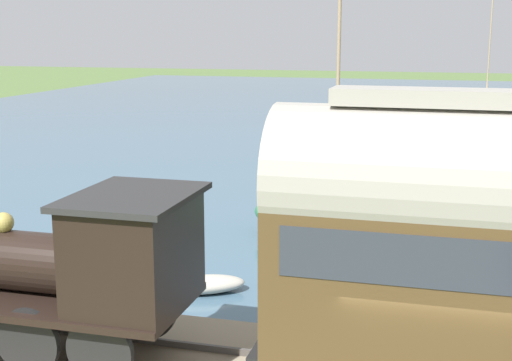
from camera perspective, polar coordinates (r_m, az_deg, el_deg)
harbor_water at (r=53.20m, az=15.22°, el=4.94°), size 80.00×80.00×0.01m
steam_locomotive at (r=12.38m, az=-13.89°, el=-6.39°), size 2.40×5.24×3.07m
sailboat_teal at (r=55.47m, az=17.91°, el=5.87°), size 4.55×6.38×9.57m
sailboat_green at (r=20.96m, az=6.33°, el=-2.92°), size 2.29×5.15×7.87m
rowboat_mid_harbor at (r=16.98m, az=-4.17°, el=-8.29°), size 1.56×2.09×0.40m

